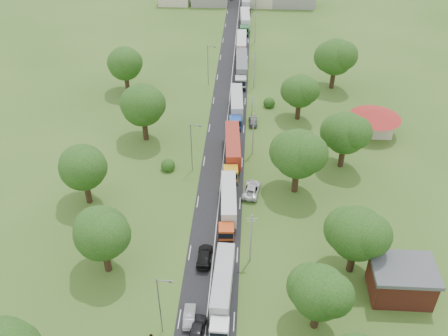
# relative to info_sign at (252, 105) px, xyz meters

# --- Properties ---
(ground) EXTENTS (260.00, 260.00, 0.00)m
(ground) POSITION_rel_info_sign_xyz_m (-5.20, -35.00, -3.00)
(ground) COLOR #34561C
(ground) RESTS_ON ground
(road) EXTENTS (8.00, 200.00, 0.04)m
(road) POSITION_rel_info_sign_xyz_m (-5.20, -15.00, -3.00)
(road) COLOR black
(road) RESTS_ON ground
(info_sign) EXTENTS (0.12, 3.10, 4.10)m
(info_sign) POSITION_rel_info_sign_xyz_m (0.00, 0.00, 0.00)
(info_sign) COLOR slate
(info_sign) RESTS_ON ground
(pole_1) EXTENTS (1.60, 0.24, 9.00)m
(pole_1) POSITION_rel_info_sign_xyz_m (0.30, -42.00, 1.68)
(pole_1) COLOR gray
(pole_1) RESTS_ON ground
(pole_2) EXTENTS (1.60, 0.24, 9.00)m
(pole_2) POSITION_rel_info_sign_xyz_m (0.30, -14.00, 1.68)
(pole_2) COLOR gray
(pole_2) RESTS_ON ground
(pole_3) EXTENTS (1.60, 0.24, 9.00)m
(pole_3) POSITION_rel_info_sign_xyz_m (0.30, 14.00, 1.68)
(pole_3) COLOR gray
(pole_3) RESTS_ON ground
(pole_4) EXTENTS (1.60, 0.24, 9.00)m
(pole_4) POSITION_rel_info_sign_xyz_m (0.30, 42.00, 1.68)
(pole_4) COLOR gray
(pole_4) RESTS_ON ground
(lamp_0) EXTENTS (2.03, 0.22, 10.00)m
(lamp_0) POSITION_rel_info_sign_xyz_m (-10.55, -55.00, 2.55)
(lamp_0) COLOR slate
(lamp_0) RESTS_ON ground
(lamp_1) EXTENTS (2.03, 0.22, 10.00)m
(lamp_1) POSITION_rel_info_sign_xyz_m (-10.55, -20.00, 2.55)
(lamp_1) COLOR slate
(lamp_1) RESTS_ON ground
(lamp_2) EXTENTS (2.03, 0.22, 10.00)m
(lamp_2) POSITION_rel_info_sign_xyz_m (-10.55, 15.00, 2.55)
(lamp_2) COLOR slate
(lamp_2) RESTS_ON ground
(tree_2) EXTENTS (8.00, 8.00, 10.10)m
(tree_2) POSITION_rel_info_sign_xyz_m (8.79, -52.86, 3.59)
(tree_2) COLOR #382616
(tree_2) RESTS_ON ground
(tree_3) EXTENTS (8.80, 8.80, 11.07)m
(tree_3) POSITION_rel_info_sign_xyz_m (14.79, -42.84, 4.22)
(tree_3) COLOR #382616
(tree_3) RESTS_ON ground
(tree_4) EXTENTS (9.60, 9.60, 12.05)m
(tree_4) POSITION_rel_info_sign_xyz_m (7.79, -24.83, 4.85)
(tree_4) COLOR #382616
(tree_4) RESTS_ON ground
(tree_5) EXTENTS (8.80, 8.80, 11.07)m
(tree_5) POSITION_rel_info_sign_xyz_m (16.79, -16.84, 4.22)
(tree_5) COLOR #382616
(tree_5) RESTS_ON ground
(tree_6) EXTENTS (8.00, 8.00, 10.10)m
(tree_6) POSITION_rel_info_sign_xyz_m (9.79, 0.14, 3.59)
(tree_6) COLOR #382616
(tree_6) RESTS_ON ground
(tree_7) EXTENTS (9.60, 9.60, 12.05)m
(tree_7) POSITION_rel_info_sign_xyz_m (18.79, 15.17, 4.85)
(tree_7) COLOR #382616
(tree_7) RESTS_ON ground
(tree_10) EXTENTS (8.80, 8.80, 11.07)m
(tree_10) POSITION_rel_info_sign_xyz_m (-20.21, -44.84, 4.22)
(tree_10) COLOR #382616
(tree_10) RESTS_ON ground
(tree_11) EXTENTS (8.80, 8.80, 11.07)m
(tree_11) POSITION_rel_info_sign_xyz_m (-27.21, -29.84, 4.22)
(tree_11) COLOR #382616
(tree_11) RESTS_ON ground
(tree_12) EXTENTS (9.60, 9.60, 12.05)m
(tree_12) POSITION_rel_info_sign_xyz_m (-21.21, -9.83, 4.85)
(tree_12) COLOR #382616
(tree_12) RESTS_ON ground
(tree_13) EXTENTS (8.80, 8.80, 11.07)m
(tree_13) POSITION_rel_info_sign_xyz_m (-29.21, 10.16, 4.22)
(tree_13) COLOR #382616
(tree_13) RESTS_ON ground
(house_brick) EXTENTS (8.60, 6.60, 5.20)m
(house_brick) POSITION_rel_info_sign_xyz_m (20.80, -47.00, -0.35)
(house_brick) COLOR maroon
(house_brick) RESTS_ON ground
(house_cream) EXTENTS (10.08, 10.08, 5.80)m
(house_cream) POSITION_rel_info_sign_xyz_m (24.80, -5.00, 0.64)
(house_cream) COLOR beige
(house_cream) RESTS_ON ground
(truck_0) EXTENTS (2.79, 14.30, 3.96)m
(truck_0) POSITION_rel_info_sign_xyz_m (-3.35, -49.32, -0.90)
(truck_0) COLOR white
(truck_0) RESTS_ON ground
(truck_1) EXTENTS (3.08, 14.20, 3.92)m
(truck_1) POSITION_rel_info_sign_xyz_m (-3.45, -31.79, -0.92)
(truck_1) COLOR #C94317
(truck_1) RESTS_ON ground
(truck_2) EXTENTS (3.53, 15.68, 4.33)m
(truck_2) POSITION_rel_info_sign_xyz_m (-3.48, -16.41, -0.71)
(truck_2) COLOR gold
(truck_2) RESTS_ON ground
(truck_3) EXTENTS (3.13, 14.70, 4.06)m
(truck_3) POSITION_rel_info_sign_xyz_m (-3.38, 1.09, -0.85)
(truck_3) COLOR #1B43A3
(truck_3) RESTS_ON ground
(truck_4) EXTENTS (3.16, 15.79, 4.37)m
(truck_4) POSITION_rel_info_sign_xyz_m (-2.84, 19.85, -0.69)
(truck_4) COLOR #B3B3B3
(truck_4) RESTS_ON ground
(truck_5) EXTENTS (2.67, 14.63, 4.05)m
(truck_5) POSITION_rel_info_sign_xyz_m (-3.32, 34.41, -0.85)
(truck_5) COLOR #B81C32
(truck_5) RESTS_ON ground
(truck_6) EXTENTS (3.30, 14.83, 4.09)m
(truck_6) POSITION_rel_info_sign_xyz_m (-2.81, 53.43, -0.83)
(truck_6) COLOR #256430
(truck_6) RESTS_ON ground
(truck_7) EXTENTS (2.65, 15.31, 4.25)m
(truck_7) POSITION_rel_info_sign_xyz_m (-2.85, 69.64, -0.75)
(truck_7) COLOR silver
(truck_7) RESTS_ON ground
(car_lane_front) EXTENTS (2.34, 4.99, 1.65)m
(car_lane_front) POSITION_rel_info_sign_xyz_m (-6.20, -55.00, -2.18)
(car_lane_front) COLOR black
(car_lane_front) RESTS_ON ground
(car_lane_mid) EXTENTS (1.64, 4.27, 1.39)m
(car_lane_mid) POSITION_rel_info_sign_xyz_m (-7.44, -53.00, -2.31)
(car_lane_mid) COLOR #989AA0
(car_lane_mid) RESTS_ON ground
(car_lane_rear) EXTENTS (2.31, 5.41, 1.55)m
(car_lane_rear) POSITION_rel_info_sign_xyz_m (-6.38, -42.28, -2.23)
(car_lane_rear) COLOR black
(car_lane_rear) RESTS_ON ground
(car_verge_near) EXTENTS (3.54, 6.20, 1.63)m
(car_verge_near) POSITION_rel_info_sign_xyz_m (0.30, -26.05, -2.19)
(car_verge_near) COLOR silver
(car_verge_near) RESTS_ON ground
(car_verge_far) EXTENTS (1.96, 4.43, 1.48)m
(car_verge_far) POSITION_rel_info_sign_xyz_m (0.30, -2.71, -2.26)
(car_verge_far) COLOR slate
(car_verge_far) RESTS_ON ground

